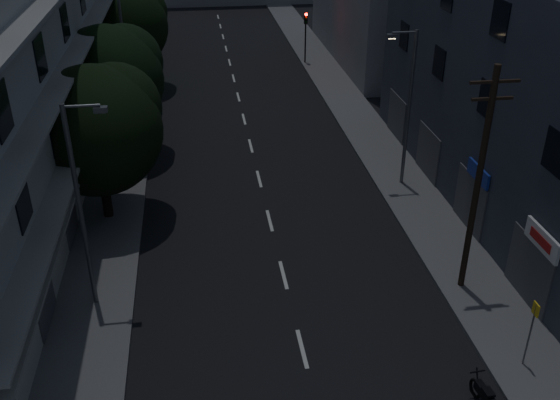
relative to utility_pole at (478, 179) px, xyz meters
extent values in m
plane|color=black|center=(-6.92, 15.86, -4.87)|extent=(160.00, 160.00, 0.00)
cube|color=#565659|center=(-14.42, 15.86, -4.79)|extent=(3.00, 90.00, 0.15)
cube|color=#565659|center=(0.58, 15.86, -4.79)|extent=(3.00, 90.00, 0.15)
cube|color=beige|center=(-6.92, -2.64, -4.86)|extent=(0.15, 2.00, 0.01)
cube|color=beige|center=(-6.92, 1.86, -4.86)|extent=(0.15, 2.00, 0.01)
cube|color=beige|center=(-6.92, 6.36, -4.86)|extent=(0.15, 2.00, 0.01)
cube|color=beige|center=(-6.92, 10.86, -4.86)|extent=(0.15, 2.00, 0.01)
cube|color=beige|center=(-6.92, 15.36, -4.86)|extent=(0.15, 2.00, 0.01)
cube|color=beige|center=(-6.92, 19.86, -4.86)|extent=(0.15, 2.00, 0.01)
cube|color=beige|center=(-6.92, 24.36, -4.86)|extent=(0.15, 2.00, 0.01)
cube|color=beige|center=(-6.92, 28.86, -4.86)|extent=(0.15, 2.00, 0.01)
cube|color=beige|center=(-6.92, 33.36, -4.86)|extent=(0.15, 2.00, 0.01)
cube|color=beige|center=(-6.92, 37.86, -4.86)|extent=(0.15, 2.00, 0.01)
cube|color=beige|center=(-6.92, 42.36, -4.86)|extent=(0.15, 2.00, 0.01)
cube|color=beige|center=(-6.92, 46.86, -4.86)|extent=(0.15, 2.00, 0.01)
cube|color=beige|center=(-6.92, 51.36, -4.86)|extent=(0.15, 2.00, 0.01)
cube|color=black|center=(-15.90, -0.14, -2.87)|extent=(0.06, 1.60, 1.60)
cube|color=black|center=(-15.90, 5.86, -2.87)|extent=(0.06, 1.60, 1.60)
cube|color=black|center=(-15.90, 11.86, -2.87)|extent=(0.06, 1.60, 1.60)
cube|color=black|center=(-15.90, 17.86, -2.87)|extent=(0.06, 1.60, 1.60)
cube|color=black|center=(-15.90, 23.86, -2.87)|extent=(0.06, 1.60, 1.60)
cube|color=black|center=(-15.90, -0.14, 0.33)|extent=(0.06, 1.60, 1.60)
cube|color=black|center=(-15.90, 5.86, 0.33)|extent=(0.06, 1.60, 1.60)
cube|color=black|center=(-15.90, 11.86, 0.33)|extent=(0.06, 1.60, 1.60)
cube|color=black|center=(-15.90, 17.86, 0.33)|extent=(0.06, 1.60, 1.60)
cube|color=black|center=(-15.90, 23.86, 0.33)|extent=(0.06, 1.60, 1.60)
cube|color=black|center=(-15.90, -0.14, 3.53)|extent=(0.06, 1.60, 1.60)
cube|color=black|center=(-15.90, 5.86, 3.53)|extent=(0.06, 1.60, 1.60)
cube|color=black|center=(-15.90, 11.86, 3.53)|extent=(0.06, 1.60, 1.60)
cube|color=gray|center=(-15.42, 8.86, -0.87)|extent=(1.00, 32.40, 0.12)
cube|color=gray|center=(-15.42, 8.86, 2.33)|extent=(1.00, 32.40, 0.12)
cube|color=gray|center=(-15.52, 8.86, -1.77)|extent=(0.80, 32.40, 0.12)
cube|color=#424247|center=(-15.89, -0.14, -3.47)|extent=(0.06, 2.40, 2.40)
cube|color=#424247|center=(-15.89, 5.86, -3.47)|extent=(0.06, 2.40, 2.40)
cube|color=#424247|center=(-15.89, 11.86, -3.47)|extent=(0.06, 2.40, 2.40)
cube|color=#424247|center=(-15.89, 17.86, -3.47)|extent=(0.06, 2.40, 2.40)
cube|color=#424247|center=(-15.89, 23.86, -3.47)|extent=(0.06, 2.40, 2.40)
cube|color=#2E323E|center=(5.08, 4.86, 0.63)|extent=(6.00, 28.00, 11.00)
cube|color=black|center=(2.06, -1.14, 1.43)|extent=(0.06, 1.40, 1.50)
cube|color=black|center=(2.06, 4.36, 1.43)|extent=(0.06, 1.40, 1.50)
cube|color=black|center=(2.06, 9.86, 1.43)|extent=(0.06, 1.40, 1.50)
cube|color=black|center=(2.06, 15.36, 1.43)|extent=(0.06, 1.40, 1.50)
cube|color=black|center=(2.06, 4.36, 4.73)|extent=(0.06, 1.40, 1.50)
cube|color=#424247|center=(2.05, -1.14, -3.47)|extent=(0.06, 3.00, 2.60)
cube|color=#424247|center=(2.05, 4.36, -3.47)|extent=(0.06, 3.00, 2.60)
cube|color=#424247|center=(2.05, 9.86, -3.47)|extent=(0.06, 3.00, 2.60)
cube|color=#424247|center=(2.05, 15.36, -3.47)|extent=(0.06, 3.00, 2.60)
cube|color=silver|center=(1.98, -1.64, -1.77)|extent=(0.12, 2.20, 0.80)
cube|color=#B21414|center=(1.90, -1.64, -1.77)|extent=(0.02, 1.40, 0.36)
cube|color=navy|center=(1.98, 3.86, -1.77)|extent=(0.12, 2.00, 0.70)
cylinder|color=black|center=(-14.53, 7.72, -2.74)|extent=(0.44, 0.44, 3.96)
sphere|color=black|center=(-14.53, 7.72, -0.37)|extent=(5.93, 5.93, 5.93)
sphere|color=black|center=(-13.64, 8.46, 0.38)|extent=(4.15, 4.15, 4.15)
sphere|color=black|center=(-15.27, 7.12, 0.08)|extent=(3.86, 3.86, 3.86)
cylinder|color=black|center=(-14.67, 14.96, -2.72)|extent=(0.44, 0.44, 4.00)
sphere|color=black|center=(-14.67, 14.96, -0.32)|extent=(6.02, 6.02, 6.02)
sphere|color=black|center=(-13.77, 15.72, 0.43)|extent=(4.21, 4.21, 4.21)
sphere|color=black|center=(-15.42, 14.36, 0.13)|extent=(3.91, 3.91, 3.91)
cylinder|color=black|center=(-14.72, 27.14, -2.63)|extent=(0.44, 0.44, 4.17)
sphere|color=black|center=(-14.72, 27.14, -0.14)|extent=(6.22, 6.22, 6.22)
sphere|color=black|center=(-13.78, 27.92, 0.64)|extent=(4.35, 4.35, 4.35)
sphere|color=black|center=(-15.49, 26.52, 0.33)|extent=(4.04, 4.04, 4.04)
cylinder|color=black|center=(-0.62, 32.03, -3.12)|extent=(0.12, 0.12, 3.20)
cube|color=black|center=(-0.62, 32.03, -1.07)|extent=(0.28, 0.22, 0.90)
sphere|color=#FF0C05|center=(-0.62, 31.88, -0.74)|extent=(0.22, 0.22, 0.22)
sphere|color=#3F330C|center=(-0.62, 31.88, -1.04)|extent=(0.22, 0.22, 0.22)
sphere|color=black|center=(-0.62, 31.88, -1.34)|extent=(0.22, 0.22, 0.22)
cylinder|color=black|center=(-13.23, 30.09, -3.12)|extent=(0.12, 0.12, 3.20)
cube|color=black|center=(-13.23, 30.09, -1.07)|extent=(0.28, 0.22, 0.90)
sphere|color=black|center=(-13.23, 29.94, -0.74)|extent=(0.22, 0.22, 0.22)
sphere|color=#3F330C|center=(-13.23, 29.94, -1.04)|extent=(0.22, 0.22, 0.22)
sphere|color=#0CFF26|center=(-13.23, 29.94, -1.34)|extent=(0.22, 0.22, 0.22)
cylinder|color=#5A5E62|center=(-14.36, 0.96, -0.72)|extent=(0.18, 0.18, 8.00)
cylinder|color=#5A5E62|center=(-13.76, 0.96, 3.18)|extent=(1.20, 0.10, 0.10)
cube|color=#5A5E62|center=(-13.16, 0.96, 3.03)|extent=(0.45, 0.25, 0.18)
cube|color=#4C4C4C|center=(-13.16, 0.96, 2.93)|extent=(0.35, 0.18, 0.04)
cylinder|color=#595A61|center=(0.47, 9.14, -0.72)|extent=(0.18, 0.18, 8.00)
cylinder|color=#595A61|center=(-0.13, 9.14, 3.18)|extent=(1.20, 0.10, 0.10)
cube|color=#595A61|center=(-0.73, 9.14, 3.03)|extent=(0.45, 0.25, 0.18)
cube|color=#FFD88C|center=(-0.73, 9.14, 2.93)|extent=(0.35, 0.18, 0.04)
cylinder|color=slate|center=(-14.31, 21.47, -0.72)|extent=(0.18, 0.18, 8.00)
cylinder|color=black|center=(0.00, 0.00, -0.22)|extent=(0.24, 0.24, 9.00)
cube|color=black|center=(0.00, 0.00, 3.68)|extent=(1.80, 0.10, 0.10)
cube|color=black|center=(0.00, 0.00, 3.08)|extent=(1.50, 0.10, 0.10)
cylinder|color=#595B60|center=(0.31, -4.57, -3.47)|extent=(0.06, 0.06, 2.50)
cube|color=yellow|center=(0.31, -4.57, -2.42)|extent=(0.05, 0.35, 0.45)
torus|color=black|center=(-1.82, -5.54, -4.59)|extent=(0.15, 0.65, 0.64)
cube|color=black|center=(-1.78, -6.08, -4.30)|extent=(0.30, 1.01, 0.32)
cube|color=black|center=(-1.77, -6.22, -4.07)|extent=(0.30, 0.43, 0.09)
cylinder|color=black|center=(-1.82, -5.59, -4.19)|extent=(0.08, 0.40, 0.76)
cube|color=black|center=(-1.83, -5.50, -3.91)|extent=(0.50, 0.07, 0.04)
camera|label=1|loc=(-10.06, -19.12, 10.19)|focal=40.00mm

